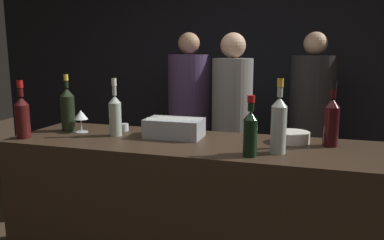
{
  "coord_description": "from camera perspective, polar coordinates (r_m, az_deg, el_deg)",
  "views": [
    {
      "loc": [
        0.61,
        -1.67,
        1.54
      ],
      "look_at": [
        0.0,
        0.35,
        1.15
      ],
      "focal_mm": 35.0,
      "sensor_mm": 36.0,
      "label": 1
    }
  ],
  "objects": [
    {
      "name": "person_grey_polo",
      "position": [
        3.63,
        17.71,
        0.48
      ],
      "size": [
        0.41,
        0.41,
        1.72
      ],
      "rotation": [
        0.0,
        0.0,
        1.53
      ],
      "color": "black",
      "rests_on": "ground_plane"
    },
    {
      "name": "bowl_white",
      "position": [
        2.19,
        15.06,
        -2.47
      ],
      "size": [
        0.19,
        0.19,
        0.06
      ],
      "color": "silver",
      "rests_on": "bar_counter"
    },
    {
      "name": "wall_back_chalkboard",
      "position": [
        4.21,
        8.54,
        8.33
      ],
      "size": [
        6.4,
        0.06,
        2.8
      ],
      "color": "black",
      "rests_on": "ground_plane"
    },
    {
      "name": "red_wine_bottle_tall",
      "position": [
        2.42,
        -24.44,
        0.69
      ],
      "size": [
        0.08,
        0.08,
        0.34
      ],
      "color": "#380F0F",
      "rests_on": "bar_counter"
    },
    {
      "name": "candle_votive",
      "position": [
        2.46,
        -10.33,
        -1.09
      ],
      "size": [
        0.06,
        0.06,
        0.05
      ],
      "color": "silver",
      "rests_on": "bar_counter"
    },
    {
      "name": "red_wine_bottle_black_foil",
      "position": [
        2.14,
        20.48,
        -0.02
      ],
      "size": [
        0.08,
        0.08,
        0.35
      ],
      "color": "black",
      "rests_on": "bar_counter"
    },
    {
      "name": "rose_wine_bottle",
      "position": [
        1.91,
        13.08,
        -0.49
      ],
      "size": [
        0.08,
        0.08,
        0.38
      ],
      "color": "#9EA899",
      "rests_on": "bar_counter"
    },
    {
      "name": "person_blond_tee",
      "position": [
        3.72,
        -0.45,
        1.27
      ],
      "size": [
        0.41,
        0.41,
        1.72
      ],
      "rotation": [
        0.0,
        0.0,
        -2.57
      ],
      "color": "black",
      "rests_on": "ground_plane"
    },
    {
      "name": "ice_bin_with_bottles",
      "position": [
        2.24,
        -2.74,
        -1.03
      ],
      "size": [
        0.34,
        0.2,
        0.12
      ],
      "color": "#9EA0A5",
      "rests_on": "bar_counter"
    },
    {
      "name": "person_in_hoodie",
      "position": [
        3.21,
        6.07,
        -0.29
      ],
      "size": [
        0.34,
        0.34,
        1.7
      ],
      "rotation": [
        0.0,
        0.0,
        -1.55
      ],
      "color": "black",
      "rests_on": "ground_plane"
    },
    {
      "name": "champagne_bottle",
      "position": [
        2.54,
        -18.41,
        1.69
      ],
      "size": [
        0.09,
        0.09,
        0.37
      ],
      "color": "black",
      "rests_on": "bar_counter"
    },
    {
      "name": "bar_counter",
      "position": [
        2.32,
        -0.24,
        -15.84
      ],
      "size": [
        2.12,
        0.64,
        1.03
      ],
      "color": "#2D2116",
      "rests_on": "ground_plane"
    },
    {
      "name": "white_wine_bottle",
      "position": [
        2.31,
        -11.64,
        0.96
      ],
      "size": [
        0.07,
        0.07,
        0.35
      ],
      "color": "#9EA899",
      "rests_on": "bar_counter"
    },
    {
      "name": "red_wine_bottle_burgundy",
      "position": [
        1.84,
        8.87,
        -1.63
      ],
      "size": [
        0.07,
        0.07,
        0.3
      ],
      "color": "black",
      "rests_on": "bar_counter"
    },
    {
      "name": "wine_glass",
      "position": [
        2.47,
        -16.58,
        0.63
      ],
      "size": [
        0.09,
        0.09,
        0.14
      ],
      "color": "silver",
      "rests_on": "bar_counter"
    }
  ]
}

